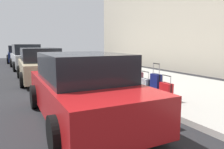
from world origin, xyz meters
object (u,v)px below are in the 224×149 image
(suitcase_maroon_3, at_px, (137,81))
(parked_car_beige_1, at_px, (40,65))
(suitcase_navy_1, at_px, (156,86))
(parked_car_red_0, at_px, (83,88))
(fire_hydrant, at_px, (111,73))
(parked_car_navy_3, at_px, (19,54))
(suitcase_red_0, at_px, (166,92))
(bollard_post, at_px, (103,72))
(suitcase_olive_4, at_px, (126,78))
(suitcase_silver_2, at_px, (145,86))
(suitcase_teal_5, at_px, (120,79))
(parked_car_silver_2, at_px, (26,57))

(suitcase_maroon_3, height_order, parked_car_beige_1, parked_car_beige_1)
(suitcase_navy_1, height_order, parked_car_red_0, parked_car_red_0)
(fire_hydrant, height_order, parked_car_navy_3, parked_car_navy_3)
(suitcase_red_0, bearing_deg, bollard_post, 2.16)
(suitcase_red_0, distance_m, fire_hydrant, 3.35)
(parked_car_navy_3, bearing_deg, suitcase_olive_4, -170.99)
(suitcase_red_0, height_order, fire_hydrant, suitcase_red_0)
(parked_car_red_0, distance_m, parked_car_navy_3, 17.03)
(suitcase_navy_1, relative_size, suitcase_silver_2, 1.40)
(bollard_post, bearing_deg, fire_hydrant, -162.88)
(parked_car_red_0, bearing_deg, fire_hydrant, -37.23)
(suitcase_red_0, bearing_deg, suitcase_silver_2, -0.35)
(suitcase_navy_1, distance_m, fire_hydrant, 2.86)
(suitcase_red_0, height_order, parked_car_red_0, parked_car_red_0)
(suitcase_teal_5, relative_size, fire_hydrant, 0.75)
(suitcase_maroon_3, bearing_deg, suitcase_navy_1, 178.04)
(parked_car_silver_2, bearing_deg, suitcase_silver_2, -167.00)
(suitcase_olive_4, bearing_deg, suitcase_silver_2, -178.38)
(parked_car_silver_2, bearing_deg, bollard_post, -163.46)
(suitcase_teal_5, xyz_separation_m, parked_car_red_0, (-2.50, 2.44, 0.33))
(suitcase_maroon_3, bearing_deg, suitcase_red_0, 177.49)
(parked_car_red_0, bearing_deg, suitcase_maroon_3, -61.05)
(suitcase_navy_1, distance_m, suitcase_silver_2, 0.51)
(suitcase_red_0, bearing_deg, parked_car_beige_1, 22.22)
(suitcase_maroon_3, relative_size, parked_car_red_0, 0.21)
(suitcase_red_0, bearing_deg, suitcase_olive_4, 0.69)
(suitcase_silver_2, xyz_separation_m, parked_car_red_0, (-0.83, 2.43, 0.33))
(suitcase_red_0, height_order, suitcase_maroon_3, suitcase_maroon_3)
(suitcase_navy_1, bearing_deg, suitcase_teal_5, 0.23)
(suitcase_navy_1, bearing_deg, parked_car_navy_3, 8.35)
(suitcase_teal_5, bearing_deg, parked_car_red_0, 135.63)
(suitcase_maroon_3, height_order, parked_car_navy_3, parked_car_navy_3)
(suitcase_teal_5, distance_m, parked_car_navy_3, 14.74)
(suitcase_olive_4, xyz_separation_m, suitcase_teal_5, (0.56, -0.05, -0.12))
(suitcase_silver_2, relative_size, parked_car_silver_2, 0.16)
(suitcase_red_0, bearing_deg, suitcase_teal_5, -0.50)
(parked_car_red_0, height_order, parked_car_beige_1, parked_car_beige_1)
(suitcase_silver_2, relative_size, suitcase_maroon_3, 0.82)
(suitcase_teal_5, height_order, fire_hydrant, fire_hydrant)
(suitcase_red_0, relative_size, parked_car_red_0, 0.17)
(suitcase_silver_2, relative_size, suitcase_teal_5, 1.33)
(suitcase_red_0, relative_size, suitcase_maroon_3, 0.83)
(suitcase_navy_1, bearing_deg, parked_car_red_0, 97.76)
(parked_car_navy_3, bearing_deg, parked_car_beige_1, -180.00)
(suitcase_teal_5, height_order, parked_car_navy_3, parked_car_navy_3)
(suitcase_navy_1, height_order, suitcase_olive_4, suitcase_navy_1)
(fire_hydrant, height_order, parked_car_beige_1, parked_car_beige_1)
(suitcase_maroon_3, bearing_deg, fire_hydrant, 1.97)
(bollard_post, bearing_deg, parked_car_red_0, 148.27)
(bollard_post, relative_size, parked_car_beige_1, 0.18)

